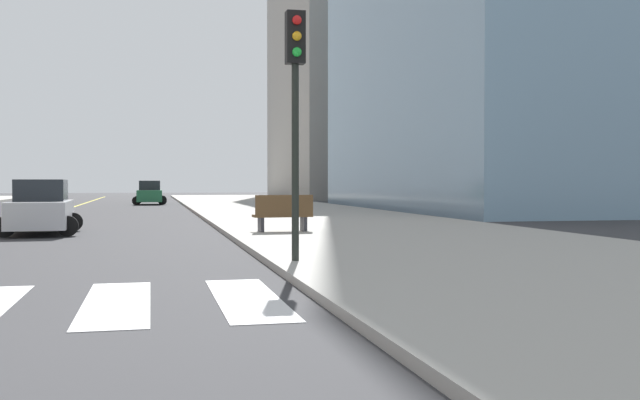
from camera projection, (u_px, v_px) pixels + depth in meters
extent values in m
cube|color=#9E9B93|center=(352.00, 225.00, 27.59)|extent=(10.00, 120.00, 0.15)
cube|color=silver|center=(117.00, 303.00, 10.29)|extent=(0.90, 4.00, 0.01)
cube|color=silver|center=(247.00, 298.00, 10.68)|extent=(0.90, 4.00, 0.01)
cube|color=yellow|center=(65.00, 210.00, 44.39)|extent=(0.16, 80.00, 0.01)
cube|color=#9E9B93|center=(370.00, 47.00, 78.41)|extent=(18.00, 24.00, 31.60)
cube|color=#B7B7BC|center=(41.00, 214.00, 23.75)|extent=(1.89, 3.95, 0.84)
cube|color=#1E2328|center=(41.00, 190.00, 23.96)|extent=(1.55, 1.99, 0.71)
cylinder|color=black|center=(5.00, 227.00, 22.36)|extent=(0.64, 0.22, 0.63)
cylinder|color=black|center=(68.00, 226.00, 22.82)|extent=(0.64, 0.22, 0.63)
cylinder|color=black|center=(16.00, 223.00, 24.70)|extent=(0.64, 0.22, 0.63)
cylinder|color=black|center=(73.00, 222.00, 25.15)|extent=(0.64, 0.22, 0.63)
cube|color=#236B42|center=(150.00, 196.00, 54.82)|extent=(1.84, 3.95, 0.84)
cube|color=#1E2328|center=(150.00, 185.00, 55.03)|extent=(1.53, 1.99, 0.71)
cylinder|color=black|center=(137.00, 201.00, 53.46)|extent=(0.64, 0.22, 0.63)
cylinder|color=black|center=(162.00, 201.00, 53.83)|extent=(0.64, 0.22, 0.63)
cylinder|color=black|center=(138.00, 200.00, 55.84)|extent=(0.64, 0.22, 0.63)
cylinder|color=black|center=(162.00, 200.00, 56.21)|extent=(0.64, 0.22, 0.63)
cylinder|color=black|center=(295.00, 163.00, 14.35)|extent=(0.14, 0.14, 3.77)
cube|color=black|center=(295.00, 38.00, 14.29)|extent=(0.36, 0.28, 1.00)
sphere|color=red|center=(297.00, 20.00, 14.11)|extent=(0.18, 0.18, 0.18)
sphere|color=orange|center=(297.00, 36.00, 14.12)|extent=(0.18, 0.18, 0.18)
sphere|color=green|center=(297.00, 52.00, 14.13)|extent=(0.18, 0.18, 0.18)
cube|color=brown|center=(282.00, 216.00, 22.88)|extent=(1.84, 0.70, 0.08)
cube|color=brown|center=(284.00, 205.00, 22.64)|extent=(1.80, 0.20, 0.60)
cube|color=#2D2D33|center=(261.00, 225.00, 22.68)|extent=(0.14, 0.48, 0.44)
cube|color=#2D2D33|center=(304.00, 224.00, 23.09)|extent=(0.14, 0.48, 0.44)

